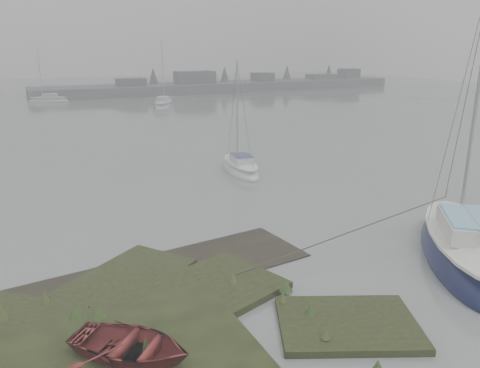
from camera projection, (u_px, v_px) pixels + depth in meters
The scene contains 7 objects.
ground at pixel (102, 135), 38.01m from camera, with size 160.00×160.00×0.00m, color slate.
far_shoreline at pixel (232, 85), 76.62m from camera, with size 60.00×8.00×4.15m.
sailboat_main at pixel (464, 250), 15.77m from camera, with size 6.65×7.46×10.66m.
sailboat_white at pixel (241, 168), 26.85m from camera, with size 2.23×4.92×6.70m.
sailboat_far_b at pixel (163, 105), 55.33m from camera, with size 4.39×6.22×8.42m.
sailboat_far_c at pixel (49, 100), 60.68m from camera, with size 5.34×3.17×7.15m.
dinghy at pixel (130, 346), 10.42m from camera, with size 2.02×2.83×0.59m, color maroon.
Camera 1 is at (-6.61, -8.66, 6.91)m, focal length 35.00 mm.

